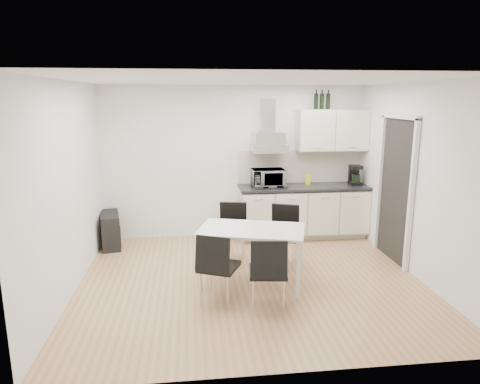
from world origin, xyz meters
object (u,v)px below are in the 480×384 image
object	(u,v)px
kitchenette	(305,190)
chair_far_left	(232,234)
dining_table	(252,235)
floor_speaker	(226,227)
chair_far_right	(283,237)
chair_near_right	(268,273)
guitar_amp	(110,230)
chair_near_left	(219,267)

from	to	relation	value
kitchenette	chair_far_left	size ratio (longest dim) A/B	2.86
kitchenette	dining_table	distance (m)	2.17
kitchenette	floor_speaker	distance (m)	1.52
chair_far_left	floor_speaker	distance (m)	1.27
chair_far_left	floor_speaker	size ratio (longest dim) A/B	2.60
chair_far_left	chair_far_right	xyz separation A→B (m)	(0.72, -0.21, 0.00)
kitchenette	chair_far_right	size ratio (longest dim) A/B	2.86
chair_near_right	floor_speaker	bearing A→B (deg)	102.82
floor_speaker	chair_far_right	bearing A→B (deg)	-63.35
chair_near_right	dining_table	bearing A→B (deg)	104.29
chair_far_right	chair_near_right	bearing A→B (deg)	91.17
chair_near_right	guitar_amp	xyz separation A→B (m)	(-2.18, 2.38, -0.16)
dining_table	chair_far_left	distance (m)	0.79
chair_far_right	guitar_amp	world-z (taller)	chair_far_right
dining_table	guitar_amp	world-z (taller)	dining_table
dining_table	chair_far_left	size ratio (longest dim) A/B	1.70
dining_table	chair_near_left	distance (m)	0.71
dining_table	floor_speaker	distance (m)	2.05
guitar_amp	chair_near_right	bearing A→B (deg)	-58.76
chair_near_left	dining_table	bearing A→B (deg)	71.39
guitar_amp	chair_near_left	bearing A→B (deg)	-64.17
chair_near_left	floor_speaker	world-z (taller)	chair_near_left
dining_table	chair_near_right	world-z (taller)	chair_near_right
chair_near_right	guitar_amp	bearing A→B (deg)	139.80
dining_table	chair_far_left	bearing A→B (deg)	120.04
dining_table	chair_far_right	xyz separation A→B (m)	(0.53, 0.53, -0.22)
dining_table	chair_near_left	bearing A→B (deg)	-116.91
chair_far_right	chair_near_left	world-z (taller)	same
kitchenette	chair_far_left	xyz separation A→B (m)	(-1.37, -1.07, -0.39)
dining_table	guitar_amp	xyz separation A→B (m)	(-2.09, 1.67, -0.38)
kitchenette	dining_table	world-z (taller)	kitchenette
kitchenette	guitar_amp	distance (m)	3.32
guitar_amp	chair_far_left	bearing A→B (deg)	-37.18
chair_far_right	guitar_amp	xyz separation A→B (m)	(-2.62, 1.14, -0.16)
dining_table	chair_near_left	size ratio (longest dim) A/B	1.70
chair_far_right	guitar_amp	distance (m)	2.86
kitchenette	chair_far_left	world-z (taller)	kitchenette
chair_far_right	chair_near_right	xyz separation A→B (m)	(-0.45, -1.24, 0.00)
chair_far_left	kitchenette	bearing A→B (deg)	-130.15
chair_far_left	chair_near_right	bearing A→B (deg)	112.30
kitchenette	guitar_amp	xyz separation A→B (m)	(-3.28, -0.15, -0.55)
chair_near_left	floor_speaker	xyz separation A→B (m)	(0.29, 2.47, -0.27)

